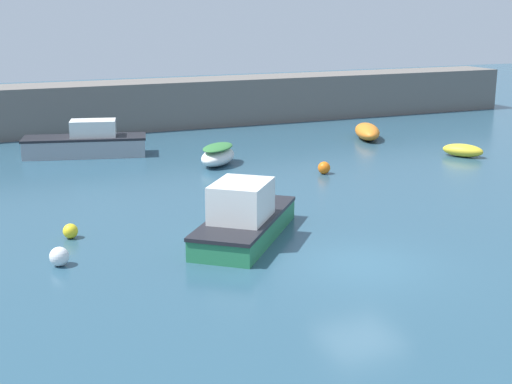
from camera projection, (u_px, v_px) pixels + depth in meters
ground_plane at (362, 268)px, 21.39m from camera, size 120.00×120.00×0.20m
harbor_breakwater at (139, 105)px, 45.07m from camera, size 53.98×3.49×2.96m
motorboat_grey_hull at (244, 218)px, 23.56m from camera, size 5.22×5.70×2.02m
open_tender_yellow at (367, 131)px, 41.66m from camera, size 2.61×3.76×0.89m
cabin_cruiser_white at (87, 143)px, 36.89m from camera, size 6.54×3.45×1.86m
fishing_dinghy_green at (463, 150)px, 36.76m from camera, size 2.02×2.30×0.66m
rowboat_with_red_cover at (218, 155)px, 34.79m from camera, size 2.88×3.08×1.00m
mooring_buoy_white at (59, 256)px, 21.24m from camera, size 0.59×0.59×0.59m
mooring_buoy_yellow at (70, 231)px, 23.78m from camera, size 0.50×0.50×0.50m
mooring_buoy_orange at (324, 168)px, 32.96m from camera, size 0.58×0.58×0.58m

